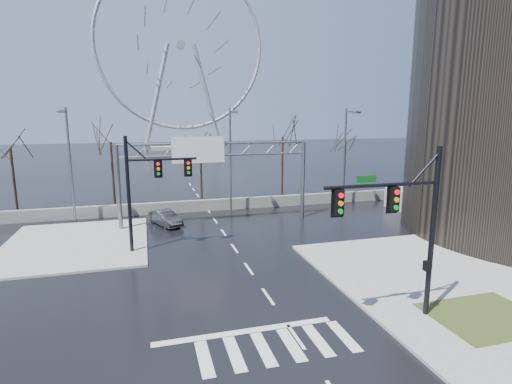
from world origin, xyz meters
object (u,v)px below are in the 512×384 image
object	(u,v)px
signal_mast_far	(146,183)
car	(165,218)
sign_gantry	(212,165)
ferris_wheel	(181,52)
signal_mast_near	(408,218)

from	to	relation	value
signal_mast_far	car	distance (m)	7.95
signal_mast_far	sign_gantry	size ratio (longest dim) A/B	0.49
sign_gantry	ferris_wheel	bearing A→B (deg)	86.16
signal_mast_near	car	size ratio (longest dim) A/B	2.04
signal_mast_far	sign_gantry	bearing A→B (deg)	47.53
signal_mast_far	ferris_wheel	bearing A→B (deg)	82.80
ferris_wheel	car	size ratio (longest dim) A/B	13.01
signal_mast_near	car	bearing A→B (deg)	115.93
sign_gantry	ferris_wheel	world-z (taller)	ferris_wheel
signal_mast_near	signal_mast_far	world-z (taller)	same
ferris_wheel	sign_gantry	bearing A→B (deg)	-93.84
signal_mast_near	car	world-z (taller)	signal_mast_near
signal_mast_far	ferris_wheel	size ratio (longest dim) A/B	0.16
signal_mast_far	sign_gantry	distance (m)	8.14
signal_mast_near	sign_gantry	xyz separation A→B (m)	(-5.52, 19.00, 0.31)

